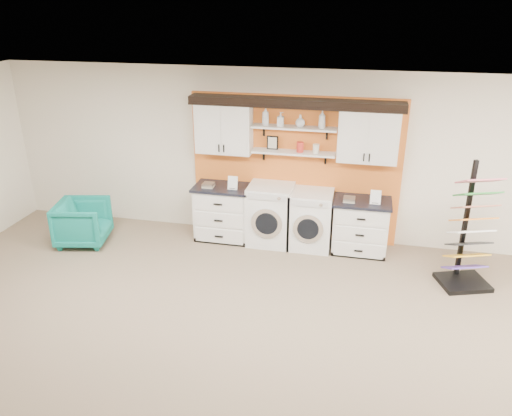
% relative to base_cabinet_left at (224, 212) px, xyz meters
% --- Properties ---
extents(floor, '(10.00, 10.00, 0.00)m').
position_rel_base_cabinet_left_xyz_m(floor, '(1.13, -3.64, -0.47)').
color(floor, '#89755C').
rests_on(floor, ground).
extents(ceiling, '(10.00, 10.00, 0.00)m').
position_rel_base_cabinet_left_xyz_m(ceiling, '(1.13, -3.64, 2.33)').
color(ceiling, white).
rests_on(ceiling, wall_back).
extents(wall_back, '(10.00, 0.00, 10.00)m').
position_rel_base_cabinet_left_xyz_m(wall_back, '(1.13, 0.36, 0.93)').
color(wall_back, silver).
rests_on(wall_back, floor).
extents(accent_panel, '(3.40, 0.07, 2.40)m').
position_rel_base_cabinet_left_xyz_m(accent_panel, '(1.13, 0.32, 0.73)').
color(accent_panel, orange).
rests_on(accent_panel, wall_back).
extents(upper_cabinet_left, '(0.90, 0.35, 0.84)m').
position_rel_base_cabinet_left_xyz_m(upper_cabinet_left, '(-0.00, 0.15, 1.41)').
color(upper_cabinet_left, silver).
rests_on(upper_cabinet_left, wall_back).
extents(upper_cabinet_right, '(0.90, 0.35, 0.84)m').
position_rel_base_cabinet_left_xyz_m(upper_cabinet_right, '(2.26, 0.15, 1.41)').
color(upper_cabinet_right, silver).
rests_on(upper_cabinet_right, wall_back).
extents(shelf_lower, '(1.32, 0.28, 0.03)m').
position_rel_base_cabinet_left_xyz_m(shelf_lower, '(1.13, 0.16, 1.06)').
color(shelf_lower, silver).
rests_on(shelf_lower, wall_back).
extents(shelf_upper, '(1.32, 0.28, 0.03)m').
position_rel_base_cabinet_left_xyz_m(shelf_upper, '(1.13, 0.16, 1.46)').
color(shelf_upper, silver).
rests_on(shelf_upper, wall_back).
extents(crown_molding, '(3.30, 0.41, 0.13)m').
position_rel_base_cabinet_left_xyz_m(crown_molding, '(1.13, 0.17, 1.86)').
color(crown_molding, black).
rests_on(crown_molding, wall_back).
extents(picture_frame, '(0.18, 0.02, 0.22)m').
position_rel_base_cabinet_left_xyz_m(picture_frame, '(0.78, 0.21, 1.19)').
color(picture_frame, black).
rests_on(picture_frame, shelf_lower).
extents(canister_red, '(0.11, 0.11, 0.16)m').
position_rel_base_cabinet_left_xyz_m(canister_red, '(1.23, 0.16, 1.16)').
color(canister_red, red).
rests_on(canister_red, shelf_lower).
extents(canister_cream, '(0.10, 0.10, 0.14)m').
position_rel_base_cabinet_left_xyz_m(canister_cream, '(1.48, 0.16, 1.15)').
color(canister_cream, silver).
rests_on(canister_cream, shelf_lower).
extents(base_cabinet_left, '(0.95, 0.66, 0.93)m').
position_rel_base_cabinet_left_xyz_m(base_cabinet_left, '(0.00, 0.00, 0.00)').
color(base_cabinet_left, silver).
rests_on(base_cabinet_left, floor).
extents(base_cabinet_right, '(0.89, 0.66, 0.88)m').
position_rel_base_cabinet_left_xyz_m(base_cabinet_right, '(2.26, 0.00, -0.03)').
color(base_cabinet_right, silver).
rests_on(base_cabinet_right, floor).
extents(washer, '(0.72, 0.71, 1.00)m').
position_rel_base_cabinet_left_xyz_m(washer, '(0.81, -0.00, 0.04)').
color(washer, white).
rests_on(washer, floor).
extents(dryer, '(0.68, 0.71, 0.95)m').
position_rel_base_cabinet_left_xyz_m(dryer, '(1.46, -0.00, 0.01)').
color(dryer, white).
rests_on(dryer, floor).
extents(sample_rack, '(0.79, 0.73, 1.80)m').
position_rel_base_cabinet_left_xyz_m(sample_rack, '(3.74, -0.71, 0.09)').
color(sample_rack, black).
rests_on(sample_rack, floor).
extents(armchair, '(0.94, 0.92, 0.73)m').
position_rel_base_cabinet_left_xyz_m(armchair, '(-2.22, -0.69, -0.10)').
color(armchair, '#0F7D71').
rests_on(armchair, floor).
extents(soap_bottle_a, '(0.13, 0.13, 0.29)m').
position_rel_base_cabinet_left_xyz_m(soap_bottle_a, '(0.67, 0.16, 1.62)').
color(soap_bottle_a, silver).
rests_on(soap_bottle_a, shelf_upper).
extents(soap_bottle_b, '(0.10, 0.10, 0.21)m').
position_rel_base_cabinet_left_xyz_m(soap_bottle_b, '(0.91, 0.16, 1.59)').
color(soap_bottle_b, silver).
rests_on(soap_bottle_b, shelf_upper).
extents(soap_bottle_c, '(0.19, 0.19, 0.19)m').
position_rel_base_cabinet_left_xyz_m(soap_bottle_c, '(1.22, 0.16, 1.57)').
color(soap_bottle_c, silver).
rests_on(soap_bottle_c, shelf_upper).
extents(soap_bottle_d, '(0.13, 0.13, 0.28)m').
position_rel_base_cabinet_left_xyz_m(soap_bottle_d, '(1.55, 0.16, 1.62)').
color(soap_bottle_d, silver).
rests_on(soap_bottle_d, shelf_upper).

